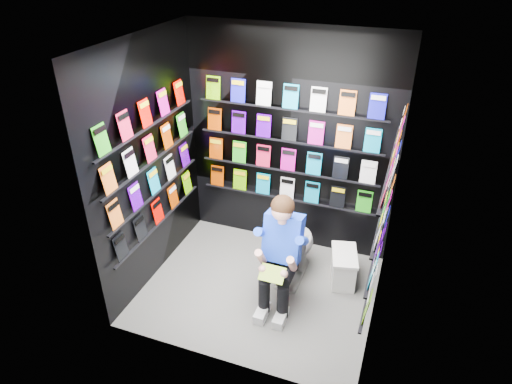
% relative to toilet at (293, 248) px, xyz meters
% --- Properties ---
extents(floor, '(2.40, 2.40, 0.00)m').
position_rel_toilet_xyz_m(floor, '(-0.26, -0.36, -0.37)').
color(floor, slate).
rests_on(floor, ground).
extents(ceiling, '(2.40, 2.40, 0.00)m').
position_rel_toilet_xyz_m(ceiling, '(-0.26, -0.36, 2.23)').
color(ceiling, white).
rests_on(ceiling, floor).
extents(wall_back, '(2.40, 0.04, 2.60)m').
position_rel_toilet_xyz_m(wall_back, '(-0.26, 0.64, 0.93)').
color(wall_back, black).
rests_on(wall_back, floor).
extents(wall_front, '(2.40, 0.04, 2.60)m').
position_rel_toilet_xyz_m(wall_front, '(-0.26, -1.36, 0.93)').
color(wall_front, black).
rests_on(wall_front, floor).
extents(wall_left, '(0.04, 2.00, 2.60)m').
position_rel_toilet_xyz_m(wall_left, '(-1.46, -0.36, 0.93)').
color(wall_left, black).
rests_on(wall_left, floor).
extents(wall_right, '(0.04, 2.00, 2.60)m').
position_rel_toilet_xyz_m(wall_right, '(0.94, -0.36, 0.93)').
color(wall_right, black).
rests_on(wall_right, floor).
extents(comics_back, '(2.10, 0.06, 1.37)m').
position_rel_toilet_xyz_m(comics_back, '(-0.26, 0.61, 0.94)').
color(comics_back, '#D51A45').
rests_on(comics_back, wall_back).
extents(comics_left, '(0.06, 1.70, 1.37)m').
position_rel_toilet_xyz_m(comics_left, '(-1.43, -0.36, 0.94)').
color(comics_left, '#D51A45').
rests_on(comics_left, wall_left).
extents(comics_right, '(0.06, 1.70, 1.37)m').
position_rel_toilet_xyz_m(comics_right, '(0.91, -0.36, 0.94)').
color(comics_right, '#D51A45').
rests_on(comics_right, wall_right).
extents(toilet, '(0.43, 0.75, 0.73)m').
position_rel_toilet_xyz_m(toilet, '(0.00, 0.00, 0.00)').
color(toilet, white).
rests_on(toilet, floor).
extents(longbox, '(0.34, 0.48, 0.33)m').
position_rel_toilet_xyz_m(longbox, '(0.55, 0.10, -0.20)').
color(longbox, white).
rests_on(longbox, floor).
extents(longbox_lid, '(0.37, 0.51, 0.03)m').
position_rel_toilet_xyz_m(longbox_lid, '(0.55, 0.10, -0.02)').
color(longbox_lid, white).
rests_on(longbox_lid, longbox).
extents(reader, '(0.51, 0.74, 1.36)m').
position_rel_toilet_xyz_m(reader, '(-0.00, -0.38, 0.39)').
color(reader, '#0B35E9').
rests_on(reader, toilet).
extents(held_comic, '(0.24, 0.14, 0.10)m').
position_rel_toilet_xyz_m(held_comic, '(0.00, -0.73, 0.21)').
color(held_comic, green).
rests_on(held_comic, reader).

